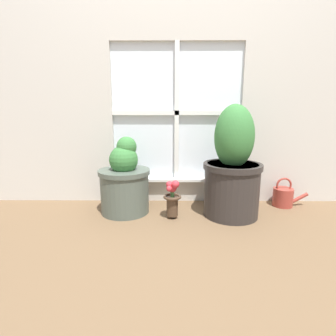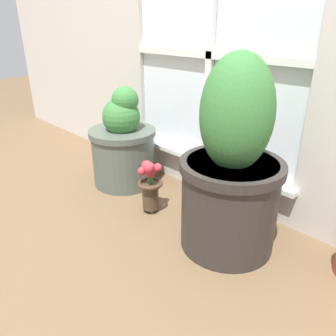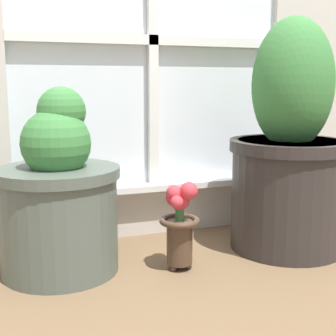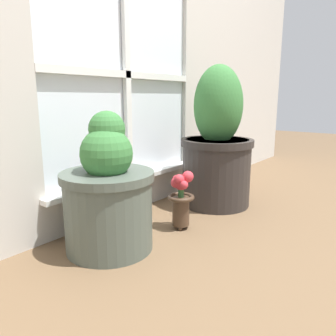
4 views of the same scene
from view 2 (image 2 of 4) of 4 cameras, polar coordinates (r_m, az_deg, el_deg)
name	(u,v)px [view 2 (image 2 of 4)]	position (r m, az deg, el deg)	size (l,w,h in m)	color
ground_plane	(126,229)	(1.57, -7.38, -10.44)	(10.00, 10.00, 0.00)	brown
potted_plant_left	(123,145)	(1.91, -7.81, 3.91)	(0.38, 0.38, 0.57)	#4C564C
potted_plant_right	(232,173)	(1.32, 11.02, -0.91)	(0.42, 0.42, 0.80)	#2D2826
flower_vase	(150,183)	(1.62, -3.15, -2.70)	(0.13, 0.13, 0.29)	#473323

